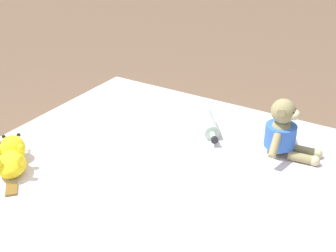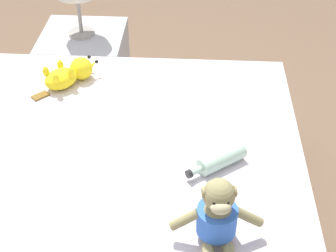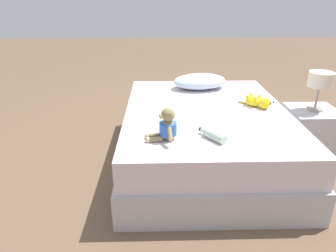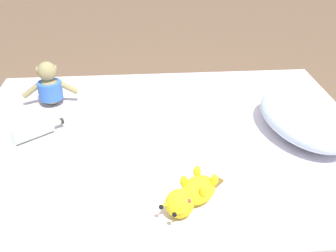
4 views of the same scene
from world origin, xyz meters
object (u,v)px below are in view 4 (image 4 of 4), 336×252
bed (168,180)px  plush_yellow_creature (191,195)px  pillow (305,117)px  glass_bottle (34,131)px  plush_monkey (50,86)px

bed → plush_yellow_creature: bearing=5.5°
pillow → glass_bottle: bearing=-92.2°
plush_monkey → plush_yellow_creature: size_ratio=1.04×
plush_monkey → glass_bottle: bearing=-3.6°
pillow → plush_yellow_creature: 0.74m
bed → glass_bottle: 0.67m
bed → plush_yellow_creature: 0.56m
bed → glass_bottle: size_ratio=8.54×
bed → plush_monkey: size_ratio=6.54×
glass_bottle → bed: bearing=87.0°
bed → plush_yellow_creature: plush_yellow_creature is taller
bed → plush_monkey: (-0.36, -0.58, 0.36)m
plush_monkey → plush_yellow_creature: 1.04m
pillow → plush_yellow_creature: bearing=-52.2°
pillow → glass_bottle: size_ratio=2.78×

